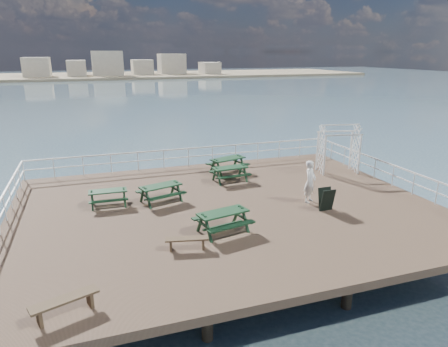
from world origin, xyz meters
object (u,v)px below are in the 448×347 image
picnic_table_a (108,194)px  flat_bench_near (187,241)px  picnic_table_d (161,190)px  flat_bench_far (65,303)px  trellis_arbor (338,151)px  person (310,182)px  picnic_table_e (223,217)px  picnic_table_c (230,171)px  picnic_table_b (228,162)px

picnic_table_a → flat_bench_near: size_ratio=1.10×
picnic_table_d → flat_bench_far: size_ratio=1.26×
flat_bench_far → trellis_arbor: 16.50m
picnic_table_a → person: person is taller
picnic_table_e → picnic_table_a: bearing=121.1°
picnic_table_a → picnic_table_c: picnic_table_c is taller
picnic_table_d → picnic_table_e: (1.64, -3.88, 0.02)m
picnic_table_c → trellis_arbor: bearing=-7.9°
flat_bench_near → trellis_arbor: bearing=43.8°
picnic_table_a → picnic_table_c: size_ratio=0.87×
picnic_table_b → trellis_arbor: size_ratio=0.86×
picnic_table_a → picnic_table_d: picnic_table_d is taller
picnic_table_c → picnic_table_e: (-2.29, -5.71, 0.03)m
picnic_table_a → trellis_arbor: trellis_arbor is taller
flat_bench_near → person: 6.85m
picnic_table_a → flat_bench_near: (2.30, -5.09, -0.19)m
picnic_table_b → picnic_table_d: size_ratio=1.07×
person → picnic_table_a: bearing=126.7°
flat_bench_far → picnic_table_b: bearing=32.7°
picnic_table_c → picnic_table_d: bearing=-160.0°
picnic_table_a → flat_bench_near: bearing=-63.8°
trellis_arbor → person: size_ratio=1.42×
picnic_table_a → picnic_table_c: 6.38m
picnic_table_a → flat_bench_far: bearing=-99.2°
flat_bench_near → trellis_arbor: trellis_arbor is taller
picnic_table_d → flat_bench_near: picnic_table_d is taller
trellis_arbor → flat_bench_far: bearing=-136.6°
picnic_table_e → flat_bench_far: size_ratio=1.26×
picnic_table_b → flat_bench_far: size_ratio=1.35×
flat_bench_far → picnic_table_c: bearing=29.9°
picnic_table_c → picnic_table_d: 4.33m
picnic_table_b → trellis_arbor: 6.17m
picnic_table_c → picnic_table_e: picnic_table_e is taller
picnic_table_a → picnic_table_b: 7.27m
picnic_table_a → picnic_table_c: bearing=15.7°
flat_bench_near → person: person is taller
picnic_table_a → picnic_table_e: size_ratio=0.76×
picnic_table_b → flat_bench_near: bearing=-135.7°
picnic_table_a → picnic_table_e: picnic_table_e is taller
picnic_table_c → flat_bench_far: picnic_table_c is taller
picnic_table_e → person: bearing=8.6°
picnic_table_a → trellis_arbor: (12.46, 1.20, 0.69)m
person → picnic_table_e: bearing=163.1°
picnic_table_c → trellis_arbor: (6.27, -0.32, 0.64)m
picnic_table_d → flat_bench_far: bearing=-133.7°
picnic_table_e → flat_bench_near: size_ratio=1.45×
picnic_table_e → flat_bench_near: 1.86m
picnic_table_d → flat_bench_near: bearing=-106.0°
picnic_table_a → person: size_ratio=0.87×
picnic_table_c → person: person is taller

